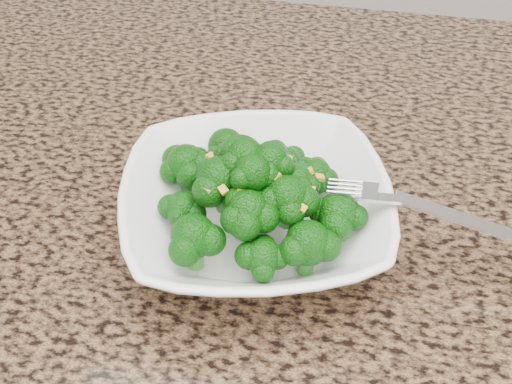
# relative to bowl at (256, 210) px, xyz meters

# --- Properties ---
(granite_counter) EXTENTS (1.64, 1.04, 0.03)m
(granite_counter) POSITION_rel_bowl_xyz_m (0.05, -0.05, -0.04)
(granite_counter) COLOR brown
(granite_counter) RESTS_ON cabinet
(bowl) EXTENTS (0.29, 0.29, 0.06)m
(bowl) POSITION_rel_bowl_xyz_m (0.00, 0.00, 0.00)
(bowl) COLOR white
(bowl) RESTS_ON granite_counter
(broccoli_pile) EXTENTS (0.20, 0.20, 0.07)m
(broccoli_pile) POSITION_rel_bowl_xyz_m (0.00, 0.00, 0.06)
(broccoli_pile) COLOR #0C4C08
(broccoli_pile) RESTS_ON bowl
(garlic_topping) EXTENTS (0.12, 0.12, 0.01)m
(garlic_topping) POSITION_rel_bowl_xyz_m (0.00, 0.00, 0.10)
(garlic_topping) COLOR gold
(garlic_topping) RESTS_ON broccoli_pile
(fork) EXTENTS (0.18, 0.04, 0.01)m
(fork) POSITION_rel_bowl_xyz_m (0.11, -0.00, 0.03)
(fork) COLOR silver
(fork) RESTS_ON bowl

